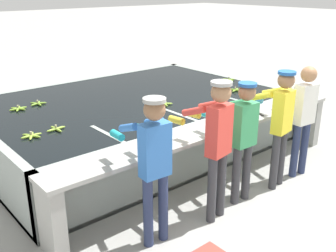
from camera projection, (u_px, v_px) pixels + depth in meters
The scene contains 16 objects.
ground_plane at pixel (224, 189), 5.54m from camera, with size 80.00×80.00×0.00m, color #999993.
wash_tank at pixel (132, 121), 6.98m from camera, with size 5.07×3.55×0.87m.
work_ledge at pixel (214, 143), 5.49m from camera, with size 5.07×0.45×0.87m.
worker_0 at pixel (153, 158), 4.10m from camera, with size 0.44×0.73×1.68m.
worker_1 at pixel (217, 138), 4.54m from camera, with size 0.48×0.75×1.73m.
worker_2 at pixel (242, 132), 4.96m from camera, with size 0.42×0.72×1.61m.
worker_3 at pixel (280, 118), 5.32m from camera, with size 0.47×0.74×1.67m.
worker_4 at pixel (302, 112), 5.67m from camera, with size 0.46×0.73×1.66m.
banana_bunch_floating_0 at pixel (18, 109), 6.15m from camera, with size 0.28×0.26×0.08m.
banana_bunch_floating_1 at pixel (229, 80), 8.00m from camera, with size 0.27×0.27×0.08m.
banana_bunch_floating_2 at pixel (38, 103), 6.41m from camera, with size 0.28×0.26×0.08m.
banana_bunch_floating_3 at pixel (56, 129), 5.29m from camera, with size 0.28×0.28×0.08m.
banana_bunch_floating_4 at pixel (31, 136), 5.06m from camera, with size 0.28×0.26×0.08m.
banana_bunch_floating_5 at pixel (164, 104), 6.40m from camera, with size 0.26×0.28×0.08m.
banana_bunch_floating_6 at pixel (235, 90), 7.22m from camera, with size 0.28×0.28×0.08m.
knife_0 at pixel (260, 113), 5.94m from camera, with size 0.20×0.32×0.02m.
Camera 1 is at (-3.76, -3.24, 2.74)m, focal length 42.00 mm.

